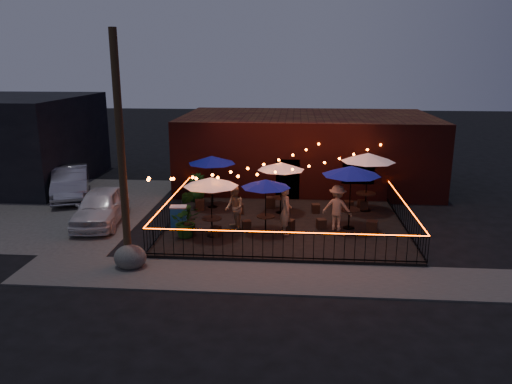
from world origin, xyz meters
TOP-DOWN VIEW (x-y plane):
  - ground at (0.00, 0.00)m, footprint 110.00×110.00m
  - patio at (0.00, 2.00)m, footprint 10.00×8.00m
  - sidewalk at (0.00, -3.25)m, footprint 18.00×2.50m
  - parking_lot at (-12.00, 4.00)m, footprint 11.00×12.00m
  - brick_building at (1.00, 9.99)m, footprint 14.00×8.00m
  - utility_pole at (-5.40, -2.60)m, footprint 0.26×0.26m
  - fence_front at (0.00, -2.00)m, footprint 10.00×0.04m
  - fence_left at (-5.00, 2.00)m, footprint 0.04×8.00m
  - fence_right at (5.00, 2.00)m, footprint 0.04×8.00m
  - festoon_lights at (-1.01, 1.70)m, footprint 10.02×8.72m
  - cafe_table_0 at (-2.91, 0.26)m, footprint 2.57×2.57m
  - cafe_table_1 at (-3.55, 4.28)m, footprint 2.46×2.46m
  - cafe_table_2 at (-0.79, 0.88)m, footprint 2.17×2.17m
  - cafe_table_3 at (-0.27, 3.62)m, footprint 2.56×2.56m
  - cafe_table_4 at (2.66, 1.65)m, footprint 2.95×2.95m
  - cafe_table_5 at (3.68, 4.28)m, footprint 2.92×2.92m
  - bistro_chair_0 at (-3.84, 0.30)m, footprint 0.54×0.54m
  - bistro_chair_1 at (-2.75, 0.24)m, footprint 0.42×0.42m
  - bistro_chair_2 at (-4.09, 3.77)m, footprint 0.50×0.50m
  - bistro_chair_3 at (-2.16, 3.33)m, footprint 0.42×0.42m
  - bistro_chair_4 at (-1.60, 1.05)m, footprint 0.43×0.43m
  - bistro_chair_5 at (0.14, 1.07)m, footprint 0.55×0.55m
  - bistro_chair_6 at (-0.77, 4.39)m, footprint 0.48×0.48m
  - bistro_chair_7 at (1.35, 3.74)m, footprint 0.39×0.39m
  - bistro_chair_8 at (1.50, 1.47)m, footprint 0.44×0.44m
  - bistro_chair_9 at (3.54, 1.14)m, footprint 0.51×0.51m
  - bistro_chair_10 at (2.91, 4.22)m, footprint 0.45×0.45m
  - bistro_chair_11 at (3.57, 4.41)m, footprint 0.46×0.46m
  - patron_a at (0.02, 0.79)m, footprint 0.58×0.78m
  - patron_b at (-2.11, 1.16)m, footprint 1.00×1.11m
  - patron_c at (2.14, 1.43)m, footprint 1.38×1.03m
  - potted_shrub_a at (-3.91, 0.07)m, footprint 1.40×1.29m
  - potted_shrub_b at (-4.42, 2.36)m, footprint 0.76×0.63m
  - potted_shrub_c at (-4.49, 5.27)m, footprint 0.88×0.88m
  - cooler at (-4.50, 1.26)m, footprint 0.75×0.58m
  - boulder at (-5.26, -2.81)m, footprint 1.21×1.11m
  - car_white at (-8.12, 1.88)m, footprint 2.35×4.72m
  - car_silver at (-11.30, 5.88)m, footprint 3.47×5.24m

SIDE VIEW (x-z plane):
  - ground at x=0.00m, z-range 0.00..0.00m
  - parking_lot at x=-12.00m, z-range 0.00..0.02m
  - sidewalk at x=0.00m, z-range 0.00..0.05m
  - patio at x=0.00m, z-range 0.00..0.15m
  - bistro_chair_1 at x=-2.75m, z-range 0.15..0.55m
  - bistro_chair_4 at x=-1.60m, z-range 0.15..0.56m
  - bistro_chair_7 at x=1.35m, z-range 0.15..0.57m
  - bistro_chair_8 at x=1.50m, z-range 0.15..0.58m
  - bistro_chair_11 at x=3.57m, z-range 0.15..0.61m
  - bistro_chair_3 at x=-2.16m, z-range 0.15..0.61m
  - bistro_chair_10 at x=2.91m, z-range 0.15..0.62m
  - bistro_chair_2 at x=-4.09m, z-range 0.15..0.63m
  - boulder at x=-5.26m, z-range 0.00..0.79m
  - bistro_chair_5 at x=0.14m, z-range 0.15..0.64m
  - bistro_chair_9 at x=3.54m, z-range 0.15..0.66m
  - bistro_chair_0 at x=-3.84m, z-range 0.15..0.66m
  - bistro_chair_6 at x=-0.77m, z-range 0.15..0.67m
  - cooler at x=-4.50m, z-range 0.16..1.07m
  - fence_front at x=0.00m, z-range 0.14..1.18m
  - fence_left at x=-5.00m, z-range 0.14..1.18m
  - fence_right at x=5.00m, z-range 0.14..1.18m
  - car_white at x=-8.12m, z-range 0.00..1.55m
  - potted_shrub_b at x=-4.42m, z-range 0.15..1.44m
  - potted_shrub_a at x=-3.91m, z-range 0.15..1.45m
  - car_silver at x=-11.30m, z-range 0.00..1.63m
  - potted_shrub_c at x=-4.49m, z-range 0.15..1.54m
  - patron_b at x=-2.11m, z-range 0.15..2.01m
  - patron_c at x=2.14m, z-range 0.15..2.06m
  - patron_a at x=0.02m, z-range 0.15..2.11m
  - brick_building at x=1.00m, z-range 0.00..4.00m
  - cafe_table_2 at x=-0.79m, z-range 1.07..3.30m
  - cafe_table_3 at x=-0.27m, z-range 1.13..3.51m
  - cafe_table_0 at x=-2.91m, z-range 1.15..3.56m
  - cafe_table_1 at x=-3.55m, z-range 1.18..3.69m
  - festoon_lights at x=-1.01m, z-range 1.86..3.18m
  - cafe_table_4 at x=2.66m, z-range 1.26..3.94m
  - cafe_table_5 at x=3.68m, z-range 1.29..4.04m
  - utility_pole at x=-5.40m, z-range 0.00..8.00m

